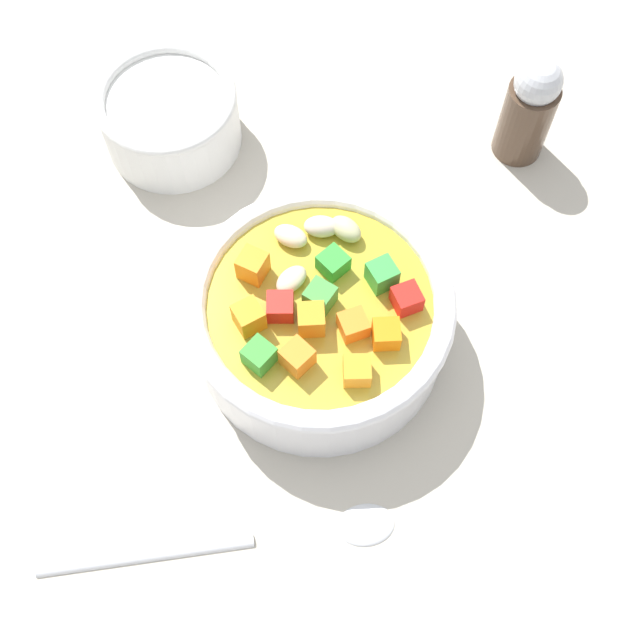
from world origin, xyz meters
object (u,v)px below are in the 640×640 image
Objects in this scene: soup_bowl_main at (320,317)px; spoon at (253,540)px; side_bowl_small at (170,117)px; pepper_shaker at (529,109)px.

spoon is at bearing 1.80° from soup_bowl_main.
pepper_shaker is (-6.90, 22.77, 1.62)cm from side_bowl_small.
spoon is 2.27× the size of pepper_shaker.
side_bowl_small reaches higher than spoon.
side_bowl_small is (-24.18, -14.88, 2.05)cm from spoon.
soup_bowl_main is 1.65× the size of side_bowl_small.
spoon is 32.27cm from pepper_shaker.
pepper_shaker is (-18.27, 8.29, 0.91)cm from soup_bowl_main.
side_bowl_small is at bearing -73.14° from pepper_shaker.
pepper_shaker reaches higher than side_bowl_small.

